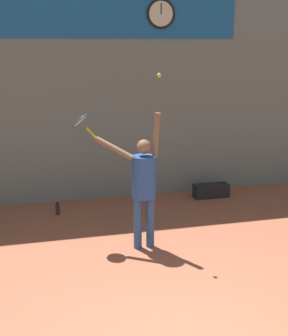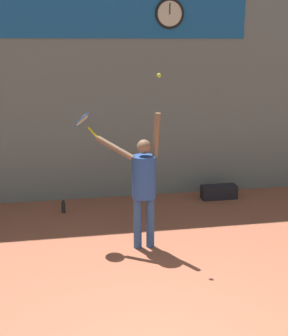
% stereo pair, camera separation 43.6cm
% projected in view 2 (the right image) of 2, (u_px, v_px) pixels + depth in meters
% --- Properties ---
extents(back_wall, '(18.00, 0.10, 5.00)m').
position_uv_depth(back_wall, '(104.00, 80.00, 9.52)').
color(back_wall, slate).
rests_on(back_wall, ground_plane).
extents(sponsor_banner, '(5.85, 0.02, 0.96)m').
position_uv_depth(sponsor_banner, '(103.00, 13.00, 9.13)').
color(sponsor_banner, '#195B9E').
extents(scoreboard_clock, '(0.60, 0.05, 0.60)m').
position_uv_depth(scoreboard_clock, '(170.00, 14.00, 9.34)').
color(scoreboard_clock, beige).
extents(tennis_player, '(0.99, 0.65, 2.20)m').
position_uv_depth(tennis_player, '(143.00, 181.00, 7.36)').
color(tennis_player, '#2D4C7F').
rests_on(tennis_player, ground_plane).
extents(tennis_racket, '(0.44, 0.41, 0.41)m').
position_uv_depth(tennis_racket, '(83.00, 121.00, 7.48)').
color(tennis_racket, yellow).
extents(tennis_ball, '(0.06, 0.06, 0.06)m').
position_uv_depth(tennis_ball, '(159.00, 75.00, 6.87)').
color(tennis_ball, '#CCDB2D').
extents(water_bottle, '(0.08, 0.08, 0.25)m').
position_uv_depth(water_bottle, '(63.00, 207.00, 9.16)').
color(water_bottle, '#262628').
rests_on(water_bottle, ground_plane).
extents(equipment_bag, '(0.75, 0.28, 0.29)m').
position_uv_depth(equipment_bag, '(219.00, 192.00, 10.00)').
color(equipment_bag, black).
rests_on(equipment_bag, ground_plane).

